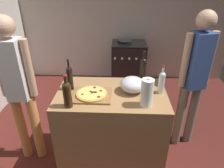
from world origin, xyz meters
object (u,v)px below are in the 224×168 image
(mixing_bowl, at_px, (133,85))
(person_in_stripes, at_px, (19,86))
(wine_bottle_dark, at_px, (67,93))
(stove, at_px, (128,64))
(person_in_red, at_px, (195,75))
(paper_towel_roll, at_px, (147,93))
(wine_bottle_green, at_px, (70,77))
(wine_bottle_clear, at_px, (143,70))
(wine_bottle_amber, at_px, (162,81))
(pizza, at_px, (92,94))

(mixing_bowl, relative_size, person_in_stripes, 0.15)
(wine_bottle_dark, xyz_separation_m, person_in_stripes, (-0.58, 0.24, -0.07))
(stove, xyz_separation_m, person_in_red, (0.70, -1.63, 0.56))
(paper_towel_roll, bearing_deg, wine_bottle_green, 160.56)
(stove, distance_m, person_in_stripes, 2.37)
(wine_bottle_clear, bearing_deg, wine_bottle_green, -167.34)
(paper_towel_roll, xyz_separation_m, wine_bottle_amber, (0.18, 0.24, -0.00))
(wine_bottle_green, xyz_separation_m, wine_bottle_dark, (0.05, -0.33, 0.00))
(mixing_bowl, bearing_deg, wine_bottle_dark, -153.21)
(mixing_bowl, distance_m, wine_bottle_dark, 0.69)
(wine_bottle_dark, bearing_deg, person_in_red, 22.74)
(person_in_stripes, bearing_deg, person_in_red, 9.60)
(wine_bottle_dark, distance_m, person_in_red, 1.46)
(wine_bottle_amber, bearing_deg, stove, 98.14)
(pizza, relative_size, person_in_stripes, 0.19)
(wine_bottle_clear, bearing_deg, mixing_bowl, -121.68)
(wine_bottle_dark, relative_size, person_in_stripes, 0.19)
(mixing_bowl, relative_size, person_in_red, 0.15)
(wine_bottle_clear, xyz_separation_m, person_in_red, (0.60, 0.05, -0.08))
(mixing_bowl, relative_size, stove, 0.29)
(pizza, distance_m, wine_bottle_dark, 0.30)
(pizza, bearing_deg, wine_bottle_clear, 30.27)
(person_in_stripes, bearing_deg, stove, 58.00)
(person_in_stripes, bearing_deg, pizza, -3.24)
(wine_bottle_amber, relative_size, wine_bottle_dark, 0.93)
(paper_towel_roll, distance_m, wine_bottle_dark, 0.74)
(wine_bottle_green, bearing_deg, person_in_stripes, -169.79)
(wine_bottle_dark, bearing_deg, stove, 73.68)
(wine_bottle_amber, xyz_separation_m, wine_bottle_dark, (-0.91, -0.30, 0.01))
(paper_towel_roll, bearing_deg, wine_bottle_clear, 89.61)
(person_in_stripes, height_order, person_in_red, person_in_red)
(wine_bottle_amber, height_order, person_in_stripes, person_in_stripes)
(mixing_bowl, distance_m, paper_towel_roll, 0.29)
(paper_towel_roll, distance_m, person_in_stripes, 1.33)
(wine_bottle_green, distance_m, person_in_red, 1.41)
(pizza, height_order, stove, pizza)
(wine_bottle_amber, bearing_deg, wine_bottle_green, 177.90)
(wine_bottle_green, height_order, stove, wine_bottle_green)
(wine_bottle_amber, distance_m, wine_bottle_clear, 0.28)
(pizza, bearing_deg, paper_towel_roll, -14.50)
(paper_towel_roll, bearing_deg, mixing_bowl, 114.82)
(paper_towel_roll, bearing_deg, stove, 92.52)
(wine_bottle_amber, xyz_separation_m, wine_bottle_clear, (-0.17, 0.21, 0.03))
(wine_bottle_clear, bearing_deg, person_in_red, 4.94)
(wine_bottle_green, relative_size, stove, 0.38)
(pizza, bearing_deg, person_in_stripes, 176.76)
(wine_bottle_green, bearing_deg, wine_bottle_dark, -80.93)
(mixing_bowl, relative_size, paper_towel_roll, 0.95)
(person_in_stripes, relative_size, person_in_red, 1.00)
(mixing_bowl, height_order, paper_towel_roll, paper_towel_roll)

